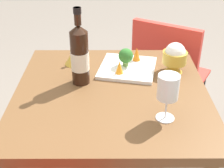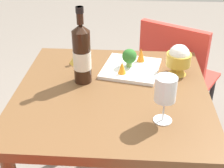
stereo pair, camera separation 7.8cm
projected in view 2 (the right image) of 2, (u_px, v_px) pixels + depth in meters
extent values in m
cube|color=brown|center=(112.00, 94.00, 1.33)|extent=(0.80, 0.80, 0.04)
cylinder|color=brown|center=(176.00, 120.00, 1.79)|extent=(0.05, 0.05, 0.71)
cylinder|color=brown|center=(57.00, 115.00, 1.83)|extent=(0.05, 0.05, 0.71)
cube|color=red|center=(180.00, 79.00, 2.03)|extent=(0.55, 0.55, 0.02)
cube|color=red|center=(172.00, 59.00, 1.80)|extent=(0.24, 0.37, 0.40)
cylinder|color=black|center=(165.00, 89.00, 2.35)|extent=(0.03, 0.03, 0.43)
cylinder|color=black|center=(210.00, 103.00, 2.19)|extent=(0.03, 0.03, 0.43)
cylinder|color=black|center=(143.00, 111.00, 2.11)|extent=(0.03, 0.03, 0.43)
cylinder|color=black|center=(191.00, 129.00, 1.95)|extent=(0.03, 0.03, 0.43)
cylinder|color=black|center=(82.00, 57.00, 1.33)|extent=(0.08, 0.08, 0.23)
cone|color=black|center=(80.00, 28.00, 1.26)|extent=(0.08, 0.08, 0.03)
cylinder|color=black|center=(80.00, 16.00, 1.23)|extent=(0.03, 0.03, 0.07)
cylinder|color=black|center=(80.00, 10.00, 1.22)|extent=(0.03, 0.03, 0.02)
cylinder|color=silver|center=(82.00, 60.00, 1.33)|extent=(0.08, 0.08, 0.08)
cylinder|color=white|center=(163.00, 120.00, 1.14)|extent=(0.07, 0.07, 0.00)
cylinder|color=white|center=(164.00, 110.00, 1.12)|extent=(0.01, 0.01, 0.08)
cylinder|color=white|center=(166.00, 89.00, 1.07)|extent=(0.08, 0.08, 0.09)
cone|color=gold|center=(177.00, 69.00, 1.43)|extent=(0.08, 0.08, 0.04)
cylinder|color=gold|center=(179.00, 59.00, 1.41)|extent=(0.11, 0.11, 0.05)
sphere|color=white|center=(179.00, 55.00, 1.39)|extent=(0.09, 0.09, 0.09)
cone|color=gold|center=(79.00, 55.00, 1.52)|extent=(0.10, 0.10, 0.07)
sphere|color=gold|center=(79.00, 47.00, 1.50)|extent=(0.02, 0.02, 0.02)
cube|color=white|center=(131.00, 68.00, 1.47)|extent=(0.29, 0.29, 0.02)
cylinder|color=#729E4C|center=(129.00, 64.00, 1.46)|extent=(0.03, 0.03, 0.03)
sphere|color=#2D6B28|center=(129.00, 56.00, 1.45)|extent=(0.07, 0.07, 0.07)
cone|color=orange|center=(122.00, 67.00, 1.40)|extent=(0.03, 0.03, 0.06)
cone|color=orange|center=(141.00, 55.00, 1.50)|extent=(0.04, 0.04, 0.07)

